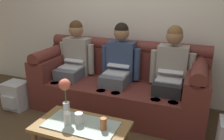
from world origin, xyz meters
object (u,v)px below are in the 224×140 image
(cup_near_left, at_px, (67,118))
(cup_near_right, at_px, (103,124))
(person_right, at_px, (171,71))
(flower_vase, at_px, (65,93))
(cup_far_center, at_px, (79,118))
(couch, at_px, (119,84))
(coffee_table, at_px, (81,129))
(backpack_left, at_px, (16,96))
(person_left, at_px, (74,60))
(person_middle, at_px, (119,65))

(cup_near_left, relative_size, cup_near_right, 0.96)
(person_right, height_order, flower_vase, person_right)
(cup_near_left, relative_size, cup_far_center, 1.00)
(person_right, xyz_separation_m, cup_near_left, (-0.83, -1.12, -0.24))
(cup_far_center, bearing_deg, couch, 88.78)
(coffee_table, bearing_deg, couch, 90.00)
(coffee_table, xyz_separation_m, backpack_left, (-1.37, 0.55, -0.11))
(person_right, bearing_deg, coffee_table, -122.81)
(cup_near_right, bearing_deg, backpack_left, 161.27)
(couch, xyz_separation_m, cup_near_left, (-0.13, -1.12, 0.05))
(person_right, height_order, cup_far_center, person_right)
(person_right, xyz_separation_m, cup_near_right, (-0.45, -1.08, -0.24))
(cup_near_left, xyz_separation_m, backpack_left, (-1.24, 0.59, -0.23))
(cup_far_center, bearing_deg, cup_near_right, -1.04)
(coffee_table, height_order, cup_near_right, cup_near_right)
(person_right, bearing_deg, backpack_left, -165.53)
(cup_near_right, relative_size, backpack_left, 0.30)
(coffee_table, distance_m, cup_far_center, 0.11)
(person_left, distance_m, cup_far_center, 1.29)
(cup_near_left, height_order, cup_near_right, cup_near_right)
(cup_near_left, bearing_deg, cup_far_center, 22.33)
(person_middle, height_order, cup_near_left, person_middle)
(person_middle, relative_size, cup_near_left, 10.72)
(couch, height_order, person_right, person_right)
(person_right, bearing_deg, cup_far_center, -123.78)
(person_middle, xyz_separation_m, cup_far_center, (-0.02, -1.08, -0.24))
(couch, bearing_deg, coffee_table, -90.00)
(couch, distance_m, cup_far_center, 1.08)
(coffee_table, relative_size, cup_near_right, 7.87)
(coffee_table, bearing_deg, cup_near_left, -163.31)
(cup_near_right, relative_size, cup_far_center, 1.04)
(person_left, distance_m, flower_vase, 1.11)
(person_right, distance_m, backpack_left, 2.19)
(person_right, distance_m, flower_vase, 1.35)
(person_left, xyz_separation_m, person_middle, (0.70, -0.00, 0.00))
(person_middle, height_order, person_right, same)
(person_middle, bearing_deg, backpack_left, -158.73)
(couch, bearing_deg, person_left, -179.67)
(person_left, distance_m, coffee_table, 1.33)
(couch, bearing_deg, flower_vase, -101.88)
(flower_vase, height_order, cup_far_center, flower_vase)
(couch, bearing_deg, person_right, -0.33)
(cup_near_left, bearing_deg, person_left, 116.92)
(person_middle, bearing_deg, cup_far_center, -91.22)
(couch, distance_m, cup_near_left, 1.13)
(person_middle, xyz_separation_m, coffee_table, (0.00, -1.08, -0.35))
(coffee_table, height_order, cup_far_center, cup_far_center)
(coffee_table, xyz_separation_m, cup_near_left, (-0.13, -0.04, 0.11))
(person_middle, height_order, cup_near_right, person_middle)
(flower_vase, relative_size, cup_near_right, 3.54)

